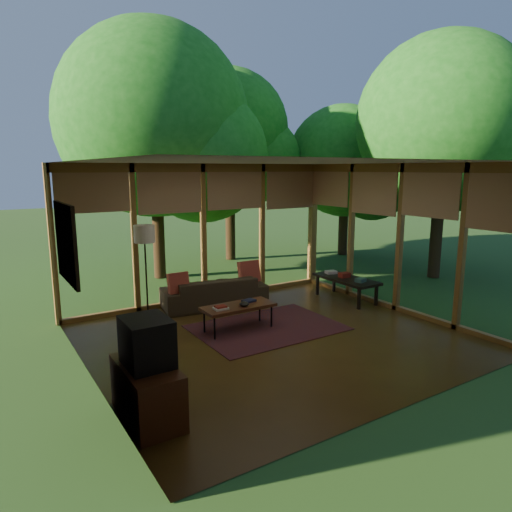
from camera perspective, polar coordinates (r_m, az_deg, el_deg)
floor at (r=7.25m, az=2.47°, el=-10.20°), size 5.50×5.50×0.00m
ceiling at (r=6.76m, az=2.66°, el=11.67°), size 5.50×5.50×0.00m
wall_left at (r=5.79m, az=-20.38°, el=-2.33°), size 0.04×5.00×2.70m
wall_front at (r=5.08m, az=18.94°, el=-4.02°), size 5.50×0.04×2.70m
window_wall_back at (r=9.01m, az=-6.59°, el=2.80°), size 5.50×0.12×2.70m
window_wall_right at (r=8.73m, az=17.54°, el=2.10°), size 0.12×5.00×2.70m
exterior_lawn at (r=18.20m, az=8.78°, el=2.49°), size 40.00×40.00×0.00m
tree_nw at (r=11.17m, az=-12.74°, el=16.15°), size 4.41×4.41×5.89m
tree_ne at (r=13.25m, az=-3.56°, el=15.34°), size 3.41×3.41×5.36m
tree_se at (r=11.66m, az=22.27°, el=15.32°), size 3.89×3.89×5.62m
tree_far at (r=14.03m, az=10.73°, el=11.52°), size 3.28×3.28×4.46m
rug at (r=7.68m, az=1.42°, el=-8.92°), size 2.36×1.67×0.01m
sofa at (r=8.77m, az=-5.23°, el=-4.49°), size 2.06×1.07×0.57m
pillow_left at (r=8.35m, az=-9.69°, el=-3.40°), size 0.38×0.20×0.39m
pillow_right at (r=9.01m, az=-0.87°, el=-2.02°), size 0.43×0.23×0.45m
ct_book_lower at (r=7.24m, az=-4.43°, el=-6.55°), size 0.22×0.17×0.03m
ct_book_upper at (r=7.23m, az=-4.44°, el=-6.34°), size 0.17×0.13×0.03m
ct_book_side at (r=7.63m, az=-0.90°, el=-5.60°), size 0.23×0.19×0.03m
ct_bowl at (r=7.38m, az=-1.49°, el=-6.02°), size 0.16×0.16×0.07m
media_cabinet at (r=5.12m, az=-13.43°, el=-16.18°), size 0.50×1.00×0.60m
television at (r=4.91m, az=-13.50°, el=-10.40°), size 0.45×0.55×0.50m
console_book_a at (r=9.02m, az=12.95°, el=-2.95°), size 0.23×0.19×0.07m
console_book_b at (r=9.33m, az=10.99°, el=-2.35°), size 0.22×0.17×0.09m
console_book_c at (r=9.62m, az=9.36°, el=-2.00°), size 0.25×0.20×0.06m
floor_lamp at (r=8.11m, az=-13.76°, el=2.06°), size 0.36×0.36×1.65m
coffee_table at (r=7.46m, az=-2.22°, el=-6.41°), size 1.20×0.50×0.43m
side_console at (r=9.32m, az=11.18°, el=-2.96°), size 0.60×1.40×0.46m
wall_painting at (r=7.11m, az=-22.61°, el=1.51°), size 0.06×1.35×1.15m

